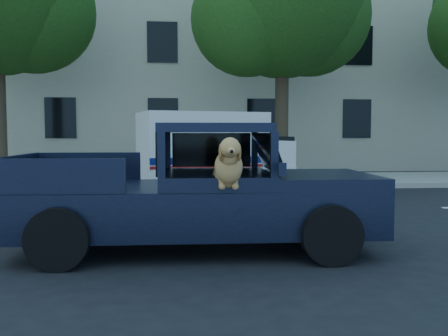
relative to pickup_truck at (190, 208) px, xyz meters
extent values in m
plane|color=black|center=(-1.72, -0.09, -0.58)|extent=(120.00, 120.00, 0.00)
cube|color=gray|center=(-1.72, 9.11, -0.51)|extent=(60.00, 4.00, 0.15)
sphere|color=#13360D|center=(-4.72, 9.81, 4.92)|extent=(4.00, 4.00, 4.00)
cylinder|color=#332619|center=(3.28, 9.51, 1.62)|extent=(0.44, 0.44, 4.40)
sphere|color=#13360D|center=(2.08, 9.21, 4.62)|extent=(3.60, 3.60, 3.60)
sphere|color=#13360D|center=(4.28, 9.81, 4.92)|extent=(4.00, 4.00, 4.00)
cube|color=#BEB59C|center=(1.28, 16.41, 3.92)|extent=(26.00, 6.00, 9.00)
cube|color=black|center=(0.08, 0.02, 0.00)|extent=(4.86, 1.96, 0.61)
cube|color=black|center=(1.79, -0.02, 0.38)|extent=(1.43, 1.88, 0.15)
cube|color=black|center=(0.31, 0.01, 1.09)|extent=(1.48, 1.81, 0.11)
cube|color=black|center=(1.06, 0.00, 0.76)|extent=(0.27, 1.60, 0.52)
cube|color=black|center=(0.49, -0.41, 0.18)|extent=(0.52, 0.52, 0.35)
cube|color=black|center=(1.03, -1.16, 0.60)|extent=(0.09, 0.05, 0.15)
cube|color=silver|center=(0.84, 6.42, -0.07)|extent=(4.23, 2.71, 0.46)
cube|color=silver|center=(0.48, 6.32, 0.86)|extent=(3.51, 2.52, 1.39)
cube|color=silver|center=(2.32, 6.81, 0.49)|extent=(1.25, 1.88, 0.65)
cube|color=#0A1552|center=(0.71, 5.46, 0.35)|extent=(3.06, 0.83, 0.17)
cube|color=#9E0F0F|center=(0.71, 5.46, 0.20)|extent=(3.06, 0.83, 0.07)
camera|label=1|loc=(-0.18, -6.77, 1.02)|focal=40.00mm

